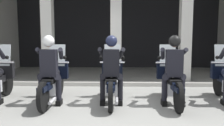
# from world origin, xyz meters

# --- Properties ---
(ground_plane) EXTENTS (80.00, 80.00, 0.00)m
(ground_plane) POSITION_xyz_m (0.00, 3.00, 0.00)
(ground_plane) COLOR gray
(station_building) EXTENTS (10.02, 4.40, 3.54)m
(station_building) POSITION_xyz_m (0.07, 4.34, 2.21)
(station_building) COLOR black
(station_building) RESTS_ON ground
(kerb_strip) EXTENTS (9.52, 0.24, 0.12)m
(kerb_strip) POSITION_xyz_m (0.07, 1.63, 0.06)
(kerb_strip) COLOR #B7B5AD
(kerb_strip) RESTS_ON ground
(motorcycle_left) EXTENTS (0.62, 2.04, 1.35)m
(motorcycle_left) POSITION_xyz_m (-1.39, -0.22, 0.50)
(motorcycle_left) COLOR black
(motorcycle_left) RESTS_ON ground
(police_officer_left) EXTENTS (0.63, 0.61, 1.58)m
(police_officer_left) POSITION_xyz_m (-1.39, -0.50, 0.94)
(police_officer_left) COLOR black
(police_officer_left) RESTS_ON ground
(motorcycle_center) EXTENTS (0.62, 2.04, 1.35)m
(motorcycle_center) POSITION_xyz_m (0.00, -0.16, 0.50)
(motorcycle_center) COLOR black
(motorcycle_center) RESTS_ON ground
(police_officer_center) EXTENTS (0.63, 0.61, 1.58)m
(police_officer_center) POSITION_xyz_m (0.00, -0.45, 0.94)
(police_officer_center) COLOR black
(police_officer_center) RESTS_ON ground
(motorcycle_right) EXTENTS (0.62, 2.04, 1.35)m
(motorcycle_right) POSITION_xyz_m (1.39, -0.18, 0.50)
(motorcycle_right) COLOR black
(motorcycle_right) RESTS_ON ground
(police_officer_right) EXTENTS (0.63, 0.61, 1.58)m
(police_officer_right) POSITION_xyz_m (1.39, -0.47, 0.94)
(police_officer_right) COLOR black
(police_officer_right) RESTS_ON ground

